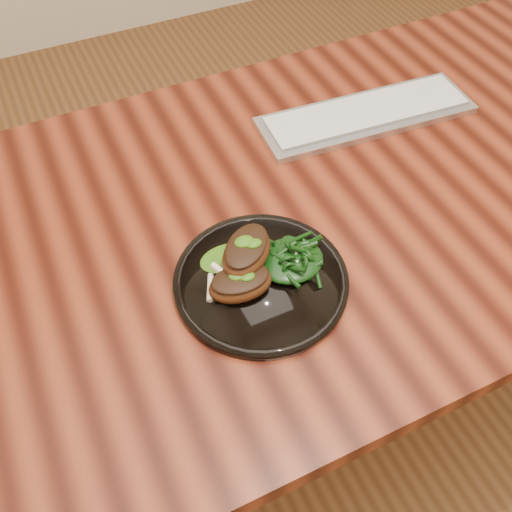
% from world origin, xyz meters
% --- Properties ---
extents(desk, '(1.60, 0.80, 0.75)m').
position_xyz_m(desk, '(0.00, 0.00, 0.67)').
color(desk, black).
rests_on(desk, ground).
extents(plate, '(0.26, 0.26, 0.02)m').
position_xyz_m(plate, '(-0.17, -0.13, 0.76)').
color(plate, black).
rests_on(plate, desk).
extents(lamb_chop_front, '(0.10, 0.07, 0.04)m').
position_xyz_m(lamb_chop_front, '(-0.21, -0.14, 0.79)').
color(lamb_chop_front, '#49220E').
rests_on(lamb_chop_front, plate).
extents(lamb_chop_back, '(0.11, 0.11, 0.04)m').
position_xyz_m(lamb_chop_back, '(-0.18, -0.10, 0.80)').
color(lamb_chop_back, '#49220E').
rests_on(lamb_chop_back, plate).
extents(herb_smear, '(0.08, 0.05, 0.01)m').
position_xyz_m(herb_smear, '(-0.20, -0.07, 0.77)').
color(herb_smear, '#1F4C08').
rests_on(herb_smear, plate).
extents(greens_heap, '(0.10, 0.09, 0.04)m').
position_xyz_m(greens_heap, '(-0.12, -0.12, 0.78)').
color(greens_heap, black).
rests_on(greens_heap, plate).
extents(keyboard, '(0.42, 0.16, 0.02)m').
position_xyz_m(keyboard, '(0.18, 0.14, 0.76)').
color(keyboard, '#B9BBBD').
rests_on(keyboard, desk).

